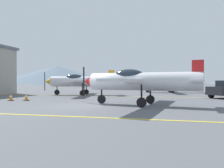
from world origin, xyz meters
The scene contains 10 objects.
ground_plane centered at (0.00, 0.00, 0.00)m, with size 400.00×400.00×0.00m, color #54565B.
apron_line_near centered at (0.00, -4.30, 0.01)m, with size 80.00×0.16×0.01m, color yellow.
apron_line_far centered at (0.00, 8.61, 0.01)m, with size 80.00×0.16×0.01m, color yellow.
airplane_near centered at (3.46, 0.97, 1.57)m, with size 8.16×9.34×2.79m.
airplane_mid centered at (-4.08, 9.92, 1.57)m, with size 8.16×9.35×2.79m.
airplane_far centered at (5.68, 17.72, 1.57)m, with size 8.14×9.35×2.79m.
airplane_back centered at (1.69, 29.86, 1.57)m, with size 8.16×9.34×2.79m.
traffic_cone_front centered at (-5.66, 2.27, 0.29)m, with size 0.36×0.36×0.59m.
traffic_cone_side centered at (-6.78, 1.88, 0.29)m, with size 0.36×0.36×0.59m.
hill_left centered at (-63.87, 121.17, 6.00)m, with size 80.63×80.63×11.99m, color slate.
Camera 1 is at (4.91, -13.04, 1.54)m, focal length 34.64 mm.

